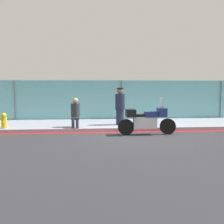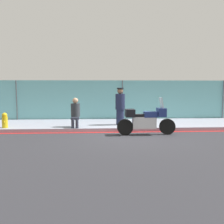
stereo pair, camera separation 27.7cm
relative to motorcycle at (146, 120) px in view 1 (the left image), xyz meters
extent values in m
plane|color=#2D2D33|center=(-0.53, -0.20, -0.60)|extent=(120.00, 120.00, 0.00)
cube|color=#8E93A3|center=(-0.53, 2.33, -0.52)|extent=(41.67, 3.23, 0.16)
cube|color=red|center=(-0.53, 0.62, -0.59)|extent=(41.67, 0.18, 0.01)
cube|color=#6BB2B7|center=(-0.53, 4.03, 0.52)|extent=(39.58, 0.08, 2.24)
cylinder|color=#4C4C51|center=(-6.14, 3.93, 0.52)|extent=(0.05, 0.05, 2.24)
cylinder|color=#4C4C51|center=(-0.53, 3.93, 0.52)|extent=(0.05, 0.05, 2.24)
cylinder|color=#4C4C51|center=(5.08, 3.93, 0.52)|extent=(0.05, 0.05, 2.24)
cylinder|color=black|center=(0.87, 0.01, -0.28)|extent=(0.63, 0.15, 0.63)
cylinder|color=black|center=(-0.82, -0.01, -0.28)|extent=(0.63, 0.15, 0.63)
cube|color=silver|center=(-0.06, 0.00, -0.11)|extent=(0.93, 0.29, 0.47)
cube|color=navy|center=(0.18, 0.00, 0.22)|extent=(0.52, 0.31, 0.22)
cube|color=black|center=(-0.16, 0.00, 0.18)|extent=(0.60, 0.28, 0.10)
cube|color=navy|center=(0.62, 0.00, 0.30)|extent=(0.32, 0.48, 0.34)
cube|color=silver|center=(0.62, 0.00, 0.68)|extent=(0.11, 0.42, 0.42)
cube|color=black|center=(-0.63, -0.01, 0.28)|extent=(0.36, 0.51, 0.30)
cylinder|color=#191E38|center=(-0.86, 1.72, -0.08)|extent=(0.36, 0.36, 0.71)
cylinder|color=#191E38|center=(-0.86, 1.72, 0.62)|extent=(0.43, 0.43, 0.71)
sphere|color=brown|center=(-0.86, 1.72, 1.11)|extent=(0.27, 0.27, 0.27)
cylinder|color=black|center=(-0.86, 1.72, 1.23)|extent=(0.31, 0.31, 0.06)
cylinder|color=#2D3342|center=(-2.94, 0.82, -0.24)|extent=(0.13, 0.13, 0.40)
cylinder|color=#2D3342|center=(-2.76, 0.82, -0.24)|extent=(0.13, 0.13, 0.40)
cube|color=#2D3342|center=(-2.85, 1.02, -0.04)|extent=(0.34, 0.40, 0.10)
cylinder|color=#2D3338|center=(-2.85, 1.22, 0.30)|extent=(0.40, 0.40, 0.57)
sphere|color=tan|center=(-2.85, 1.22, 0.70)|extent=(0.25, 0.25, 0.25)
cylinder|color=gold|center=(-5.84, 1.15, -0.20)|extent=(0.24, 0.24, 0.47)
sphere|color=gold|center=(-5.84, 1.15, 0.10)|extent=(0.21, 0.21, 0.21)
cylinder|color=gold|center=(-5.84, 1.02, -0.18)|extent=(0.08, 0.10, 0.08)
camera|label=1|loc=(-2.25, -10.13, 1.31)|focal=42.00mm
camera|label=2|loc=(-1.97, -10.15, 1.31)|focal=42.00mm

